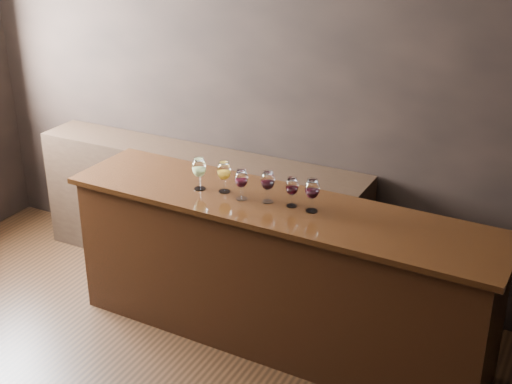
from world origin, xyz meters
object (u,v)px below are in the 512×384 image
at_px(glass_red_a, 241,179).
at_px(glass_red_d, 312,190).
at_px(glass_amber, 224,171).
at_px(glass_red_c, 292,187).
at_px(bar_counter, 277,277).
at_px(glass_red_b, 268,181).
at_px(glass_white, 199,168).
at_px(back_bar_shelf, 198,212).

distance_m(glass_red_a, glass_red_d, 0.47).
xyz_separation_m(glass_amber, glass_red_c, (0.49, -0.00, -0.01)).
bearing_deg(bar_counter, glass_red_b, -177.91).
bearing_deg(glass_white, back_bar_shelf, 123.48).
xyz_separation_m(bar_counter, back_bar_shelf, (-0.98, 0.61, 0.00)).
xyz_separation_m(back_bar_shelf, glass_red_d, (1.21, -0.61, 0.67)).
bearing_deg(glass_red_b, bar_counter, 0.21).
relative_size(glass_red_c, glass_red_d, 0.90).
bearing_deg(glass_red_a, back_bar_shelf, 138.84).
xyz_separation_m(glass_amber, glass_red_d, (0.63, -0.01, 0.00)).
distance_m(glass_amber, glass_red_c, 0.49).
bearing_deg(glass_amber, glass_red_d, -1.01).
bearing_deg(glass_red_d, glass_red_a, -175.17).
relative_size(back_bar_shelf, glass_red_b, 13.22).
xyz_separation_m(glass_white, glass_amber, (0.17, 0.04, -0.00)).
height_order(bar_counter, glass_red_c, glass_red_c).
distance_m(back_bar_shelf, glass_amber, 1.07).
xyz_separation_m(glass_amber, glass_red_a, (0.15, -0.05, -0.01)).
bearing_deg(glass_red_d, glass_amber, 178.99).
bearing_deg(bar_counter, back_bar_shelf, 150.22).
relative_size(bar_counter, glass_red_d, 13.18).
relative_size(back_bar_shelf, glass_red_a, 13.62).
height_order(glass_amber, glass_red_a, glass_amber).
height_order(glass_amber, glass_red_d, glass_red_d).
distance_m(bar_counter, glass_red_a, 0.71).
distance_m(glass_amber, glass_red_d, 0.63).
xyz_separation_m(glass_amber, glass_red_b, (0.32, -0.01, -0.00)).
height_order(bar_counter, glass_white, glass_white).
distance_m(glass_white, glass_red_b, 0.49).
height_order(glass_red_b, glass_red_c, glass_red_b).
xyz_separation_m(glass_white, glass_red_c, (0.65, 0.03, -0.02)).
relative_size(glass_red_b, glass_red_c, 1.08).
height_order(bar_counter, glass_red_b, glass_red_b).
bearing_deg(glass_red_b, glass_white, -177.15).
bearing_deg(glass_red_d, glass_red_c, 175.93).
bearing_deg(glass_red_c, glass_amber, 179.87).
distance_m(glass_amber, glass_red_a, 0.16).
bearing_deg(glass_red_a, bar_counter, 9.16).
relative_size(bar_counter, glass_white, 12.98).
distance_m(glass_red_a, glass_red_c, 0.33).
bearing_deg(bar_counter, glass_red_a, -168.96).
bearing_deg(glass_red_c, glass_red_d, -4.07).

